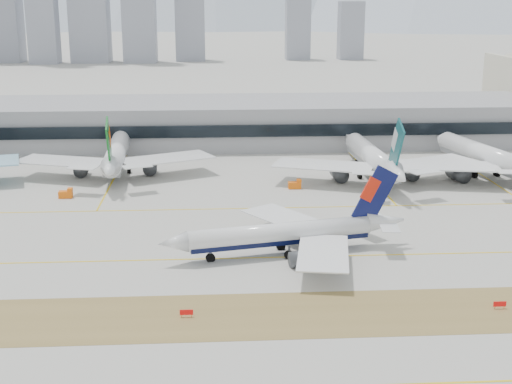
{
  "coord_description": "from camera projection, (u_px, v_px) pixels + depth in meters",
  "views": [
    {
      "loc": [
        -8.35,
        -139.99,
        50.76
      ],
      "look_at": [
        1.53,
        18.0,
        7.5
      ],
      "focal_mm": 50.0,
      "sensor_mm": 36.0,
      "label": 1
    }
  ],
  "objects": [
    {
      "name": "apron_markings",
      "position": [
        278.0,
        384.0,
        96.71
      ],
      "size": [
        360.0,
        122.22,
        0.06
      ],
      "color": "olive",
      "rests_on": "ground"
    },
    {
      "name": "gse_c",
      "position": [
        295.0,
        185.0,
        195.91
      ],
      "size": [
        3.55,
        2.0,
        2.6
      ],
      "color": "orange",
      "rests_on": "ground"
    },
    {
      "name": "hold_sign_right",
      "position": [
        500.0,
        304.0,
        120.0
      ],
      "size": [
        2.2,
        0.15,
        1.35
      ],
      "color": "red",
      "rests_on": "ground"
    },
    {
      "name": "hold_sign_left",
      "position": [
        186.0,
        312.0,
        116.83
      ],
      "size": [
        2.2,
        0.15,
        1.35
      ],
      "color": "red",
      "rests_on": "ground"
    },
    {
      "name": "widebody_china_air",
      "position": [
        489.0,
        158.0,
        206.4
      ],
      "size": [
        60.48,
        60.04,
        21.99
      ],
      "rotation": [
        0.0,
        0.0,
        1.77
      ],
      "color": "white",
      "rests_on": "ground"
    },
    {
      "name": "gse_b",
      "position": [
        66.0,
        194.0,
        186.73
      ],
      "size": [
        3.55,
        2.0,
        2.6
      ],
      "color": "orange",
      "rests_on": "ground"
    },
    {
      "name": "widebody_cathay",
      "position": [
        374.0,
        160.0,
        204.81
      ],
      "size": [
        61.06,
        59.67,
        21.77
      ],
      "rotation": [
        0.0,
        0.0,
        1.61
      ],
      "color": "white",
      "rests_on": "ground"
    },
    {
      "name": "terminal",
      "position": [
        235.0,
        122.0,
        257.24
      ],
      "size": [
        280.0,
        43.1,
        15.0
      ],
      "color": "gray",
      "rests_on": "ground"
    },
    {
      "name": "taxiing_airliner",
      "position": [
        289.0,
        234.0,
        145.13
      ],
      "size": [
        52.19,
        44.72,
        17.69
      ],
      "rotation": [
        0.0,
        0.0,
        3.36
      ],
      "color": "white",
      "rests_on": "ground"
    },
    {
      "name": "ground",
      "position": [
        254.0,
        249.0,
        148.66
      ],
      "size": [
        3000.0,
        3000.0,
        0.0
      ],
      "primitive_type": "plane",
      "color": "#A7A49C",
      "rests_on": "ground"
    },
    {
      "name": "widebody_eva",
      "position": [
        116.0,
        156.0,
        210.84
      ],
      "size": [
        58.99,
        57.76,
        21.05
      ],
      "rotation": [
        0.0,
        0.0,
        1.63
      ],
      "color": "white",
      "rests_on": "ground"
    }
  ]
}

